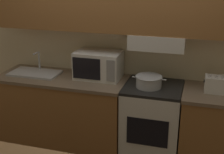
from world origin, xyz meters
TOP-DOWN VIEW (x-y plane):
  - ground_plane at (0.00, 0.00)m, footprint 16.00×16.00m
  - wall_back at (0.01, -0.07)m, footprint 5.12×0.38m
  - lower_counter_main at (-0.62, -0.30)m, footprint 1.50×0.62m
  - lower_counter_right_stub at (1.06, -0.30)m, footprint 0.62×0.62m
  - stove_range at (0.44, -0.30)m, footprint 0.61×0.60m
  - cooking_pot at (0.39, -0.34)m, footprint 0.36×0.28m
  - microwave at (-0.21, -0.21)m, footprint 0.51×0.35m
  - toaster at (1.09, -0.29)m, footprint 0.29×0.16m
  - sink_basin at (-0.97, -0.30)m, footprint 0.58×0.32m

SIDE VIEW (x-z plane):
  - ground_plane at x=0.00m, z-range 0.00..0.00m
  - stove_range at x=0.44m, z-range 0.00..0.89m
  - lower_counter_main at x=-0.62m, z-range 0.00..0.89m
  - lower_counter_right_stub at x=1.06m, z-range 0.00..0.89m
  - sink_basin at x=-0.97m, z-range 0.79..1.04m
  - cooking_pot at x=0.39m, z-range 0.90..1.02m
  - toaster at x=1.09m, z-range 0.89..1.06m
  - microwave at x=-0.21m, z-range 0.89..1.20m
  - wall_back at x=0.01m, z-range 0.23..2.78m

